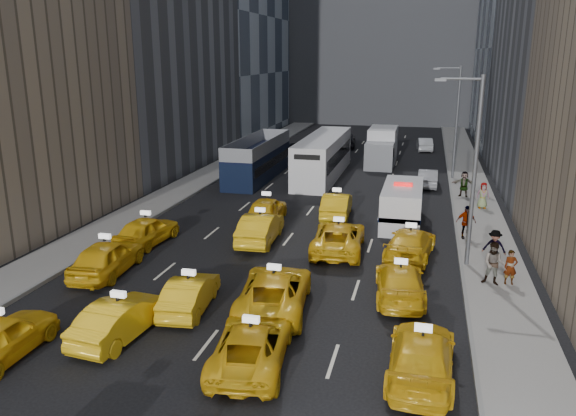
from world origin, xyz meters
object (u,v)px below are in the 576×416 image
(pedestrian_0, at_px, (511,267))
(box_truck, at_px, (382,147))
(nypd_van, at_px, (402,206))
(city_bus, at_px, (323,157))
(double_decker, at_px, (258,158))

(pedestrian_0, bearing_deg, box_truck, 98.42)
(nypd_van, relative_size, city_bus, 0.46)
(pedestrian_0, bearing_deg, nypd_van, 113.19)
(nypd_van, bearing_deg, box_truck, 101.64)
(double_decker, height_order, city_bus, city_bus)
(box_truck, bearing_deg, city_bus, -114.76)
(nypd_van, distance_m, city_bus, 14.04)
(double_decker, bearing_deg, box_truck, 33.80)
(nypd_van, xyz_separation_m, box_truck, (-2.77, 18.76, 0.47))
(box_truck, relative_size, pedestrian_0, 4.79)
(nypd_van, relative_size, box_truck, 0.81)
(box_truck, distance_m, pedestrian_0, 28.36)
(nypd_van, relative_size, double_decker, 0.53)
(box_truck, bearing_deg, pedestrian_0, -66.02)
(box_truck, bearing_deg, double_decker, -130.35)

